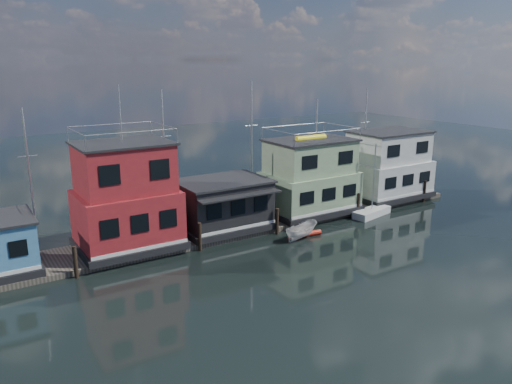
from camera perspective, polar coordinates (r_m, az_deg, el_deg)
ground at (r=32.83m, az=7.27°, el=-10.31°), size 160.00×160.00×0.00m
dock at (r=41.97m, az=-3.16°, el=-4.21°), size 48.00×5.00×0.40m
houseboat_red at (r=37.64m, az=-14.62°, el=-0.72°), size 7.40×5.90×11.86m
houseboat_dark at (r=41.06m, az=-3.80°, el=-1.41°), size 7.40×6.10×4.06m
houseboat_green at (r=45.60m, az=6.15°, el=1.66°), size 8.40×5.90×7.03m
houseboat_white at (r=52.28m, az=14.80°, el=2.93°), size 8.40×5.90×6.66m
pilings at (r=39.22m, az=-1.61°, el=-4.19°), size 42.28×0.28×2.20m
background_masts at (r=47.97m, az=-1.78°, el=4.84°), size 36.40×0.16×12.00m
motorboat at (r=40.14m, az=5.20°, el=-4.48°), size 3.50×1.80×1.29m
day_sailer at (r=47.05m, az=13.08°, el=-2.20°), size 4.43×2.26×6.68m
red_kayak at (r=40.74m, az=5.58°, el=-4.84°), size 2.97×0.80×0.43m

